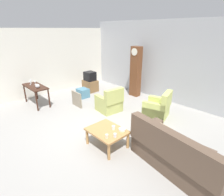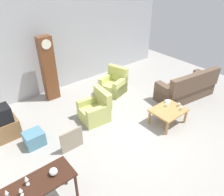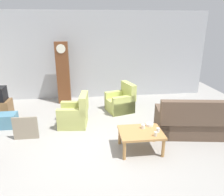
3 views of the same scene
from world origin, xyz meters
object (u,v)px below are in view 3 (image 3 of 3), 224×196
object	(u,v)px
storage_box_blue	(8,120)
cup_blue_rimmed	(158,130)
tv_stand_cabinet	(0,109)
armchair_olive_far	(121,102)
cup_white_porcelain	(143,126)
armchair_olive_near	(75,115)
coffee_table_wood	(141,134)
couch_floral	(199,123)
framed_picture_leaning	(26,128)
grandfather_clock	(63,73)
bowl_white_stacked	(150,124)
cup_cream_tall	(156,134)

from	to	relation	value
storage_box_blue	cup_blue_rimmed	xyz separation A→B (m)	(3.75, -1.66, 0.32)
tv_stand_cabinet	storage_box_blue	distance (m)	0.89
armchair_olive_far	storage_box_blue	world-z (taller)	armchair_olive_far
storage_box_blue	cup_white_porcelain	xyz separation A→B (m)	(3.47, -1.44, 0.32)
armchair_olive_near	coffee_table_wood	size ratio (longest dim) A/B	0.96
couch_floral	cup_blue_rimmed	distance (m)	1.41
couch_floral	cup_blue_rimmed	size ratio (longest dim) A/B	22.69
armchair_olive_near	tv_stand_cabinet	xyz separation A→B (m)	(-2.32, 0.86, -0.04)
framed_picture_leaning	storage_box_blue	bearing A→B (deg)	131.83
armchair_olive_far	cup_white_porcelain	size ratio (longest dim) A/B	10.06
grandfather_clock	armchair_olive_far	bearing A→B (deg)	-29.10
couch_floral	storage_box_blue	xyz separation A→B (m)	(-5.02, 1.08, -0.16)
framed_picture_leaning	coffee_table_wood	bearing A→B (deg)	-17.07
armchair_olive_near	grandfather_clock	world-z (taller)	grandfather_clock
armchair_olive_near	cup_white_porcelain	distance (m)	2.11
armchair_olive_far	bowl_white_stacked	size ratio (longest dim) A/B	5.60
armchair_olive_near	cup_white_porcelain	size ratio (longest dim) A/B	9.49
framed_picture_leaning	bowl_white_stacked	xyz separation A→B (m)	(2.98, -0.57, 0.20)
armchair_olive_far	grandfather_clock	world-z (taller)	grandfather_clock
armchair_olive_far	framed_picture_leaning	size ratio (longest dim) A/B	1.63
armchair_olive_near	grandfather_clock	distance (m)	2.15
grandfather_clock	tv_stand_cabinet	xyz separation A→B (m)	(-1.88, -1.10, -0.83)
cup_white_porcelain	bowl_white_stacked	distance (m)	0.23
couch_floral	tv_stand_cabinet	world-z (taller)	couch_floral
coffee_table_wood	cup_blue_rimmed	distance (m)	0.39
cup_blue_rimmed	cup_cream_tall	bearing A→B (deg)	-123.01
framed_picture_leaning	bowl_white_stacked	distance (m)	3.04
cup_blue_rimmed	storage_box_blue	bearing A→B (deg)	156.10
armchair_olive_far	cup_white_porcelain	distance (m)	2.25
bowl_white_stacked	armchair_olive_far	bearing A→B (deg)	99.15
tv_stand_cabinet	armchair_olive_far	bearing A→B (deg)	0.56
armchair_olive_near	cup_cream_tall	distance (m)	2.49
armchair_olive_far	storage_box_blue	bearing A→B (deg)	-166.52
tv_stand_cabinet	cup_cream_tall	bearing A→B (deg)	-32.13
couch_floral	cup_cream_tall	size ratio (longest dim) A/B	23.03
armchair_olive_far	cup_cream_tall	world-z (taller)	armchair_olive_far
couch_floral	armchair_olive_far	distance (m)	2.53
couch_floral	storage_box_blue	distance (m)	5.14
cup_cream_tall	bowl_white_stacked	bearing A→B (deg)	88.20
framed_picture_leaning	cup_blue_rimmed	distance (m)	3.21
tv_stand_cabinet	storage_box_blue	bearing A→B (deg)	-58.17
couch_floral	cup_blue_rimmed	bearing A→B (deg)	-155.49
armchair_olive_near	framed_picture_leaning	size ratio (longest dim) A/B	1.53
armchair_olive_far	coffee_table_wood	distance (m)	2.38
cup_blue_rimmed	cup_cream_tall	world-z (taller)	cup_blue_rimmed
coffee_table_wood	cup_cream_tall	xyz separation A→B (m)	(0.26, -0.24, 0.12)
cup_cream_tall	tv_stand_cabinet	bearing A→B (deg)	147.87
grandfather_clock	cup_blue_rimmed	distance (m)	4.26
tv_stand_cabinet	cup_cream_tall	distance (m)	4.86
framed_picture_leaning	cup_white_porcelain	world-z (taller)	framed_picture_leaning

